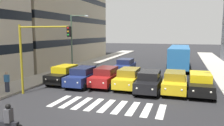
{
  "coord_description": "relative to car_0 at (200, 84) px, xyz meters",
  "views": [
    {
      "loc": [
        -4.81,
        13.81,
        4.85
      ],
      "look_at": [
        0.85,
        -3.78,
        2.38
      ],
      "focal_mm": 36.15,
      "sensor_mm": 36.0,
      "label": 1
    }
  ],
  "objects": [
    {
      "name": "motorcycle_with_rider",
      "position": [
        9.12,
        10.49,
        -0.24
      ],
      "size": [
        1.7,
        0.41,
        1.57
      ],
      "color": "black",
      "rests_on": "ground_plane"
    },
    {
      "name": "ground_plane",
      "position": [
        6.11,
        4.87,
        -0.89
      ],
      "size": [
        180.0,
        180.0,
        0.0
      ],
      "primitive_type": "plane",
      "color": "#262628"
    },
    {
      "name": "car_1",
      "position": [
        1.92,
        -0.01,
        0.0
      ],
      "size": [
        2.02,
        4.44,
        1.72
      ],
      "color": "gold",
      "rests_on": "ground_plane"
    },
    {
      "name": "car_5",
      "position": [
        10.09,
        0.11,
        0.0
      ],
      "size": [
        2.02,
        4.44,
        1.72
      ],
      "color": "navy",
      "rests_on": "ground_plane"
    },
    {
      "name": "car_row2_0",
      "position": [
        8.06,
        -7.61,
        0.0
      ],
      "size": [
        2.02,
        4.44,
        1.72
      ],
      "color": "navy",
      "rests_on": "ground_plane"
    },
    {
      "name": "car_3",
      "position": [
        5.88,
        -0.38,
        0.0
      ],
      "size": [
        2.02,
        4.44,
        1.72
      ],
      "color": "gold",
      "rests_on": "ground_plane"
    },
    {
      "name": "car_6",
      "position": [
        12.26,
        -0.32,
        0.0
      ],
      "size": [
        2.02,
        4.44,
        1.72
      ],
      "color": "black",
      "rests_on": "ground_plane"
    },
    {
      "name": "car_2",
      "position": [
        3.95,
        0.42,
        0.0
      ],
      "size": [
        2.02,
        4.44,
        1.72
      ],
      "color": "black",
      "rests_on": "ground_plane"
    },
    {
      "name": "street_lamp_right",
      "position": [
        14.18,
        -6.3,
        3.46
      ],
      "size": [
        2.41,
        0.28,
        6.91
      ],
      "color": "#4C6B56",
      "rests_on": "sidewalk_right"
    },
    {
      "name": "building_right_block_0",
      "position": [
        21.75,
        -14.78,
        7.85
      ],
      "size": [
        9.01,
        23.73,
        17.47
      ],
      "color": "beige",
      "rests_on": "ground_plane"
    },
    {
      "name": "car_4",
      "position": [
        8.04,
        -0.43,
        0.0
      ],
      "size": [
        2.02,
        4.44,
        1.72
      ],
      "color": "maroon",
      "rests_on": "ground_plane"
    },
    {
      "name": "bus_behind_traffic",
      "position": [
        1.92,
        -13.29,
        0.97
      ],
      "size": [
        2.78,
        10.5,
        3.0
      ],
      "color": "#286BAD",
      "rests_on": "ground_plane"
    },
    {
      "name": "car_0",
      "position": [
        0.0,
        0.0,
        0.0
      ],
      "size": [
        2.02,
        4.44,
        1.72
      ],
      "color": "black",
      "rests_on": "ground_plane"
    },
    {
      "name": "pedestrian_waiting",
      "position": [
        14.68,
        4.48,
        0.11
      ],
      "size": [
        0.36,
        0.24,
        1.63
      ],
      "color": "#2D3347",
      "rests_on": "sidewalk_right"
    },
    {
      "name": "traffic_light_gantry",
      "position": [
        12.26,
        4.03,
        2.83
      ],
      "size": [
        4.5,
        0.36,
        5.5
      ],
      "color": "#AD991E",
      "rests_on": "ground_plane"
    },
    {
      "name": "crosswalk_markings",
      "position": [
        6.11,
        4.87,
        -0.88
      ],
      "size": [
        7.65,
        2.8,
        0.01
      ],
      "color": "silver",
      "rests_on": "ground_plane"
    }
  ]
}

